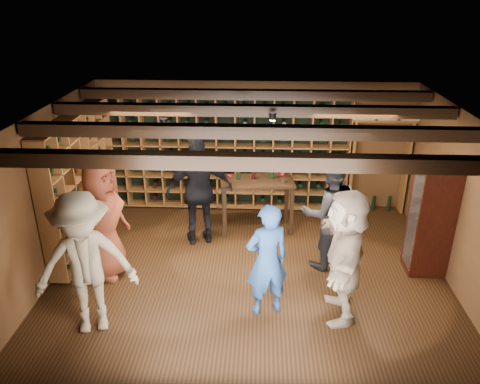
{
  "coord_description": "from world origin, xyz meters",
  "views": [
    {
      "loc": [
        0.14,
        -6.2,
        4.1
      ],
      "look_at": [
        -0.16,
        0.2,
        1.28
      ],
      "focal_mm": 35.0,
      "sensor_mm": 36.0,
      "label": 1
    }
  ],
  "objects_px": {
    "guest_red_floral": "(104,220)",
    "guest_beige": "(345,255)",
    "tasting_table": "(257,187)",
    "man_grey_suit": "(329,213)",
    "man_blue_shirt": "(267,260)",
    "guest_woman_black": "(200,191)",
    "display_cabinet": "(430,221)",
    "guest_khaki": "(85,264)"
  },
  "relations": [
    {
      "from": "man_grey_suit",
      "to": "guest_woman_black",
      "type": "xyz_separation_m",
      "value": [
        -2.08,
        0.66,
        0.04
      ]
    },
    {
      "from": "man_blue_shirt",
      "to": "guest_beige",
      "type": "height_order",
      "value": "guest_beige"
    },
    {
      "from": "man_blue_shirt",
      "to": "tasting_table",
      "type": "relative_size",
      "value": 1.18
    },
    {
      "from": "guest_beige",
      "to": "tasting_table",
      "type": "height_order",
      "value": "guest_beige"
    },
    {
      "from": "man_blue_shirt",
      "to": "guest_beige",
      "type": "xyz_separation_m",
      "value": [
        1.0,
        -0.01,
        0.11
      ]
    },
    {
      "from": "display_cabinet",
      "to": "man_blue_shirt",
      "type": "height_order",
      "value": "display_cabinet"
    },
    {
      "from": "display_cabinet",
      "to": "guest_beige",
      "type": "height_order",
      "value": "guest_beige"
    },
    {
      "from": "man_blue_shirt",
      "to": "man_grey_suit",
      "type": "bearing_deg",
      "value": -148.97
    },
    {
      "from": "man_grey_suit",
      "to": "guest_woman_black",
      "type": "bearing_deg",
      "value": -26.84
    },
    {
      "from": "guest_red_floral",
      "to": "guest_khaki",
      "type": "xyz_separation_m",
      "value": [
        0.17,
        -1.25,
        0.04
      ]
    },
    {
      "from": "display_cabinet",
      "to": "man_grey_suit",
      "type": "height_order",
      "value": "man_grey_suit"
    },
    {
      "from": "display_cabinet",
      "to": "guest_woman_black",
      "type": "distance_m",
      "value": 3.66
    },
    {
      "from": "display_cabinet",
      "to": "man_grey_suit",
      "type": "xyz_separation_m",
      "value": [
        -1.51,
        0.06,
        0.06
      ]
    },
    {
      "from": "display_cabinet",
      "to": "guest_khaki",
      "type": "bearing_deg",
      "value": -161.38
    },
    {
      "from": "man_grey_suit",
      "to": "guest_red_floral",
      "type": "height_order",
      "value": "guest_red_floral"
    },
    {
      "from": "man_grey_suit",
      "to": "guest_red_floral",
      "type": "bearing_deg",
      "value": -2.33
    },
    {
      "from": "guest_beige",
      "to": "guest_khaki",
      "type": "bearing_deg",
      "value": -78.27
    },
    {
      "from": "guest_khaki",
      "to": "man_blue_shirt",
      "type": "bearing_deg",
      "value": -4.96
    },
    {
      "from": "guest_khaki",
      "to": "guest_red_floral",
      "type": "bearing_deg",
      "value": 81.49
    },
    {
      "from": "guest_woman_black",
      "to": "guest_beige",
      "type": "distance_m",
      "value": 2.83
    },
    {
      "from": "display_cabinet",
      "to": "tasting_table",
      "type": "relative_size",
      "value": 1.29
    },
    {
      "from": "guest_woman_black",
      "to": "guest_red_floral",
      "type": "bearing_deg",
      "value": 24.19
    },
    {
      "from": "display_cabinet",
      "to": "man_blue_shirt",
      "type": "bearing_deg",
      "value": -155.21
    },
    {
      "from": "man_grey_suit",
      "to": "guest_beige",
      "type": "distance_m",
      "value": 1.21
    },
    {
      "from": "guest_red_floral",
      "to": "tasting_table",
      "type": "bearing_deg",
      "value": -37.52
    },
    {
      "from": "guest_woman_black",
      "to": "tasting_table",
      "type": "height_order",
      "value": "guest_woman_black"
    },
    {
      "from": "man_blue_shirt",
      "to": "guest_khaki",
      "type": "height_order",
      "value": "guest_khaki"
    },
    {
      "from": "man_grey_suit",
      "to": "guest_red_floral",
      "type": "distance_m",
      "value": 3.39
    },
    {
      "from": "guest_khaki",
      "to": "display_cabinet",
      "type": "bearing_deg",
      "value": 2.35
    },
    {
      "from": "man_blue_shirt",
      "to": "guest_woman_black",
      "type": "relative_size",
      "value": 0.84
    },
    {
      "from": "guest_red_floral",
      "to": "guest_beige",
      "type": "relative_size",
      "value": 1.01
    },
    {
      "from": "man_grey_suit",
      "to": "tasting_table",
      "type": "height_order",
      "value": "man_grey_suit"
    },
    {
      "from": "guest_red_floral",
      "to": "guest_beige",
      "type": "distance_m",
      "value": 3.51
    },
    {
      "from": "display_cabinet",
      "to": "man_blue_shirt",
      "type": "xyz_separation_m",
      "value": [
        -2.46,
        -1.14,
        -0.05
      ]
    },
    {
      "from": "display_cabinet",
      "to": "guest_red_floral",
      "type": "height_order",
      "value": "guest_red_floral"
    },
    {
      "from": "man_blue_shirt",
      "to": "display_cabinet",
      "type": "bearing_deg",
      "value": -175.74
    },
    {
      "from": "guest_woman_black",
      "to": "man_grey_suit",
      "type": "bearing_deg",
      "value": 147.06
    },
    {
      "from": "man_blue_shirt",
      "to": "guest_khaki",
      "type": "bearing_deg",
      "value": -9.22
    },
    {
      "from": "man_blue_shirt",
      "to": "guest_red_floral",
      "type": "distance_m",
      "value": 2.55
    },
    {
      "from": "man_grey_suit",
      "to": "guest_red_floral",
      "type": "relative_size",
      "value": 0.99
    },
    {
      "from": "man_blue_shirt",
      "to": "tasting_table",
      "type": "bearing_deg",
      "value": -106.34
    },
    {
      "from": "guest_red_floral",
      "to": "guest_woman_black",
      "type": "distance_m",
      "value": 1.68
    }
  ]
}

